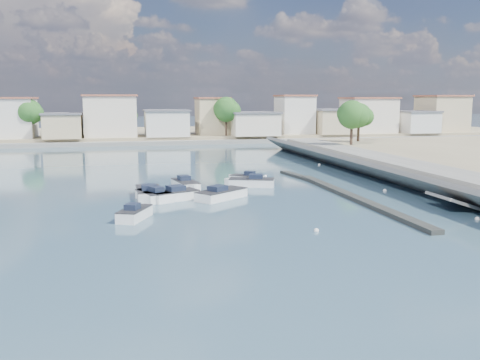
# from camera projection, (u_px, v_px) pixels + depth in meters

# --- Properties ---
(ground) EXTENTS (400.00, 400.00, 0.00)m
(ground) POSITION_uv_depth(u_px,v_px,m) (218.00, 163.00, 75.39)
(ground) COLOR #2A4555
(ground) RESTS_ON ground
(seawall_walkway) EXTENTS (5.00, 90.00, 1.80)m
(seawall_walkway) POSITION_uv_depth(u_px,v_px,m) (449.00, 180.00, 53.25)
(seawall_walkway) COLOR slate
(seawall_walkway) RESTS_ON ground
(breakwater) EXTENTS (2.00, 31.02, 0.35)m
(breakwater) POSITION_uv_depth(u_px,v_px,m) (341.00, 193.00, 50.53)
(breakwater) COLOR black
(breakwater) RESTS_ON ground
(far_shore_land) EXTENTS (160.00, 40.00, 1.40)m
(far_shore_land) POSITION_uv_depth(u_px,v_px,m) (178.00, 134.00, 125.42)
(far_shore_land) COLOR gray
(far_shore_land) RESTS_ON ground
(far_shore_quay) EXTENTS (160.00, 2.50, 0.80)m
(far_shore_quay) POSITION_uv_depth(u_px,v_px,m) (189.00, 142.00, 105.22)
(far_shore_quay) COLOR slate
(far_shore_quay) RESTS_ON ground
(far_town) EXTENTS (113.01, 12.80, 8.35)m
(far_town) POSITION_uv_depth(u_px,v_px,m) (236.00, 118.00, 112.57)
(far_town) COLOR beige
(far_town) RESTS_ON far_shore_land
(shore_trees) EXTENTS (74.56, 38.32, 7.92)m
(shore_trees) POSITION_uv_depth(u_px,v_px,m) (234.00, 113.00, 103.37)
(shore_trees) COLOR #38281E
(shore_trees) RESTS_ON ground
(motorboat_a) EXTENTS (3.27, 4.32, 1.48)m
(motorboat_a) POSITION_uv_depth(u_px,v_px,m) (153.00, 196.00, 47.76)
(motorboat_a) COLOR white
(motorboat_a) RESTS_ON ground
(motorboat_b) EXTENTS (2.90, 4.08, 1.48)m
(motorboat_b) POSITION_uv_depth(u_px,v_px,m) (136.00, 214.00, 40.31)
(motorboat_b) COLOR white
(motorboat_b) RESTS_ON ground
(motorboat_c) EXTENTS (5.15, 3.20, 1.48)m
(motorboat_c) POSITION_uv_depth(u_px,v_px,m) (249.00, 183.00, 55.19)
(motorboat_c) COLOR white
(motorboat_c) RESTS_ON ground
(motorboat_d) EXTENTS (5.52, 3.69, 1.48)m
(motorboat_d) POSITION_uv_depth(u_px,v_px,m) (168.00, 196.00, 47.51)
(motorboat_d) COLOR white
(motorboat_d) RESTS_ON ground
(motorboat_e) EXTENTS (2.21, 6.09, 1.48)m
(motorboat_e) POSITION_uv_depth(u_px,v_px,m) (149.00, 193.00, 49.21)
(motorboat_e) COLOR white
(motorboat_e) RESTS_ON ground
(motorboat_f) EXTENTS (3.58, 3.13, 1.48)m
(motorboat_f) POSITION_uv_depth(u_px,v_px,m) (245.00, 179.00, 57.61)
(motorboat_f) COLOR white
(motorboat_f) RESTS_ON ground
(motorboat_g) EXTENTS (2.55, 5.19, 1.48)m
(motorboat_g) POSITION_uv_depth(u_px,v_px,m) (186.00, 185.00, 53.47)
(motorboat_g) COLOR white
(motorboat_g) RESTS_ON ground
(motorboat_h) EXTENTS (5.26, 4.75, 1.48)m
(motorboat_h) POSITION_uv_depth(u_px,v_px,m) (223.00, 194.00, 48.48)
(motorboat_h) COLOR white
(motorboat_h) RESTS_ON ground
(mooring_buoys) EXTENTS (19.36, 34.83, 0.36)m
(mooring_buoys) POSITION_uv_depth(u_px,v_px,m) (315.00, 188.00, 53.86)
(mooring_buoys) COLOR white
(mooring_buoys) RESTS_ON ground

